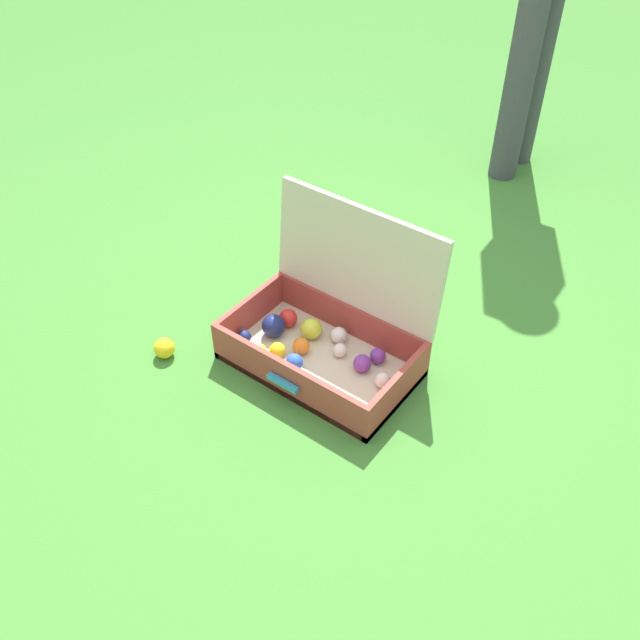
{
  "coord_description": "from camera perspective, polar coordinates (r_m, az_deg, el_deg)",
  "views": [
    {
      "loc": [
        0.89,
        -1.35,
        1.62
      ],
      "look_at": [
        -0.06,
        -0.07,
        0.2
      ],
      "focal_mm": 39.6,
      "sensor_mm": 36.0,
      "label": 1
    }
  ],
  "objects": [
    {
      "name": "ground_plane",
      "position": [
        2.28,
        2.3,
        -3.34
      ],
      "size": [
        16.0,
        16.0,
        0.0
      ],
      "primitive_type": "plane",
      "color": "#3D7A2D"
    },
    {
      "name": "open_suitcase",
      "position": [
        2.22,
        0.56,
        -0.82
      ],
      "size": [
        0.59,
        0.42,
        0.49
      ],
      "color": "beige",
      "rests_on": "ground"
    },
    {
      "name": "stray_ball_on_grass",
      "position": [
        2.33,
        -12.47,
        -2.23
      ],
      "size": [
        0.07,
        0.07,
        0.07
      ],
      "primitive_type": "sphere",
      "color": "yellow",
      "rests_on": "ground"
    }
  ]
}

